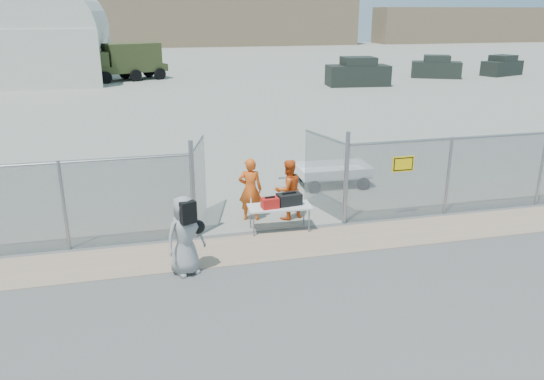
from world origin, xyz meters
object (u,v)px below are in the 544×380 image
object	(u,v)px
folding_table	(279,218)
security_worker_left	(250,189)
security_worker_right	(288,190)
visitor	(185,235)
utility_trailer	(333,175)

from	to	relation	value
folding_table	security_worker_left	world-z (taller)	security_worker_left
security_worker_left	security_worker_right	xyz separation A→B (m)	(1.01, -0.15, -0.04)
security_worker_right	visitor	distance (m)	3.93
folding_table	visitor	size ratio (longest dim) A/B	0.91
utility_trailer	visitor	bearing A→B (deg)	-133.99
folding_table	utility_trailer	world-z (taller)	utility_trailer
security_worker_right	visitor	world-z (taller)	visitor
security_worker_left	security_worker_right	bearing A→B (deg)	-174.20
folding_table	security_worker_left	xyz separation A→B (m)	(-0.57, 0.92, 0.53)
security_worker_left	utility_trailer	distance (m)	3.98
utility_trailer	folding_table	bearing A→B (deg)	-127.20
folding_table	security_worker_left	bearing A→B (deg)	124.70
visitor	utility_trailer	size ratio (longest dim) A/B	0.59
security_worker_left	utility_trailer	xyz separation A→B (m)	(3.21, 2.31, -0.51)
folding_table	security_worker_right	size ratio (longest dim) A/B	0.97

